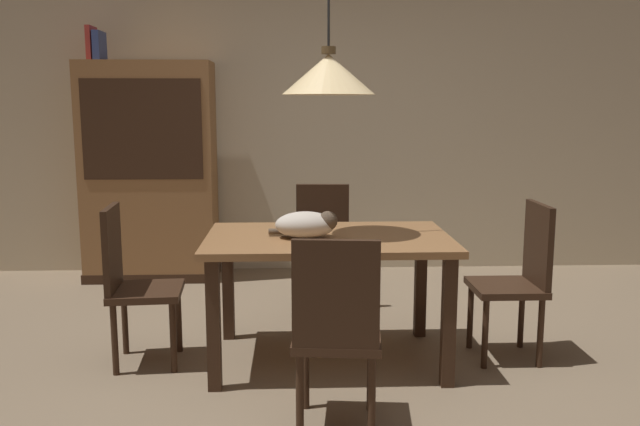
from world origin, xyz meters
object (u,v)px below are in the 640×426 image
cat_sleeping (307,224)px  hutch_bookcase (150,176)px  chair_right_side (520,274)px  pendant_lamp (329,74)px  book_blue_wide (100,46)px  chair_far_back (322,244)px  book_red_tall (92,44)px  dining_table (328,253)px  chair_near_front (337,326)px  chair_left_side (132,278)px

cat_sleeping → hutch_bookcase: (-1.30, 1.99, 0.06)m
chair_right_side → pendant_lamp: (-1.13, 0.00, 1.15)m
pendant_lamp → book_blue_wide: (-1.79, 1.94, 0.31)m
chair_far_back → hutch_bookcase: (-1.43, 1.06, 0.38)m
cat_sleeping → book_red_tall: book_red_tall is taller
chair_far_back → pendant_lamp: size_ratio=0.72×
dining_table → chair_near_front: size_ratio=1.51×
hutch_bookcase → book_blue_wide: size_ratio=7.71×
chair_right_side → book_red_tall: book_red_tall is taller
chair_left_side → chair_near_front: bearing=-37.9°
dining_table → book_blue_wide: book_blue_wide is taller
dining_table → book_blue_wide: (-1.79, 1.94, 1.32)m
chair_left_side → book_blue_wide: 2.52m
chair_left_side → book_blue_wide: (-0.66, 1.95, 1.46)m
pendant_lamp → chair_near_front: bearing=-90.5°
pendant_lamp → book_red_tall: (-1.85, 1.94, 0.33)m
pendant_lamp → cat_sleeping: bearing=-156.6°
chair_right_side → pendant_lamp: pendant_lamp is taller
book_red_tall → book_blue_wide: 0.07m
cat_sleeping → hutch_bookcase: size_ratio=0.21×
pendant_lamp → book_blue_wide: pendant_lamp is taller
pendant_lamp → book_blue_wide: bearing=132.7°
chair_right_side → pendant_lamp: 1.61m
chair_left_side → pendant_lamp: 1.61m
hutch_bookcase → book_blue_wide: 1.14m
chair_right_side → book_blue_wide: size_ratio=3.88×
hutch_bookcase → book_red_tall: book_red_tall is taller
pendant_lamp → hutch_bookcase: size_ratio=0.70×
book_red_tall → book_blue_wide: bearing=0.0°
cat_sleeping → chair_right_side: bearing=2.4°
dining_table → pendant_lamp: size_ratio=1.08×
cat_sleeping → pendant_lamp: pendant_lamp is taller
chair_left_side → chair_far_back: bearing=38.0°
chair_right_side → book_blue_wide: 3.80m
cat_sleeping → book_red_tall: size_ratio=1.40×
dining_table → chair_far_back: (0.00, 0.88, -0.14)m
hutch_bookcase → book_blue_wide: (-0.37, 0.00, 1.08)m
chair_right_side → cat_sleeping: bearing=-177.6°
chair_left_side → cat_sleeping: 1.06m
chair_left_side → cat_sleeping: bearing=-2.7°
dining_table → chair_far_back: size_ratio=1.51×
dining_table → chair_right_side: (1.13, -0.00, -0.14)m
chair_far_back → book_red_tall: size_ratio=3.32×
pendant_lamp → book_red_tall: pendant_lamp is taller
cat_sleeping → chair_near_front: bearing=-82.1°
hutch_bookcase → chair_left_side: bearing=-81.4°
chair_near_front → chair_far_back: bearing=89.6°
chair_right_side → cat_sleeping: size_ratio=2.38×
chair_far_back → pendant_lamp: bearing=-90.3°
chair_right_side → pendant_lamp: bearing=180.0°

